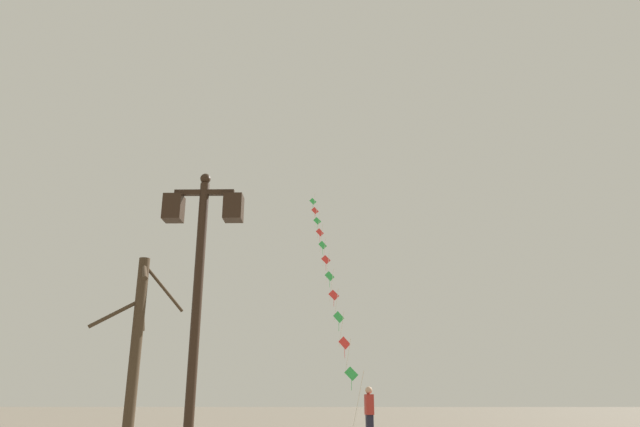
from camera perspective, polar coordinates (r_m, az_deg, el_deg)
name	(u,v)px	position (r m, az deg, el deg)	size (l,w,h in m)	color
twin_lantern_lamp_post	(200,264)	(8.49, -12.11, -5.06)	(1.20, 0.28, 4.67)	black
kite_train	(327,266)	(30.91, 0.75, -5.38)	(2.61, 20.00, 15.59)	brown
kite_flyer	(369,414)	(18.41, 5.02, -19.58)	(0.28, 0.62, 1.71)	#1E1E2D
bare_tree	(136,345)	(15.13, -18.15, -12.60)	(2.06, 2.11, 4.85)	#423323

